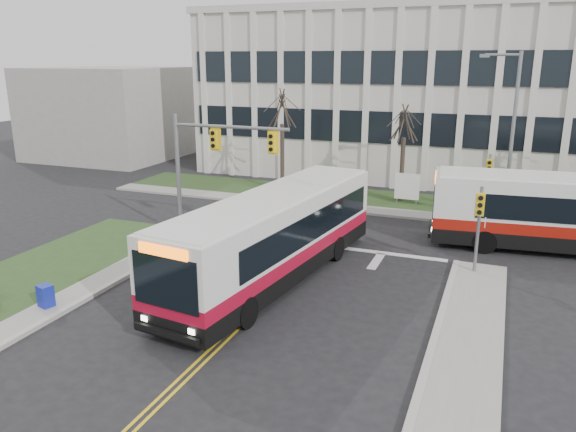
# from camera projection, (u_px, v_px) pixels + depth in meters

# --- Properties ---
(ground) EXTENTS (120.00, 120.00, 0.00)m
(ground) POSITION_uv_depth(u_px,v_px,m) (250.00, 314.00, 20.08)
(ground) COLOR black
(ground) RESTS_ON ground
(sidewalk_cross) EXTENTS (44.00, 1.60, 0.14)m
(sidewalk_cross) POSITION_uv_depth(u_px,v_px,m) (443.00, 218.00, 31.93)
(sidewalk_cross) COLOR #9E9B93
(sidewalk_cross) RESTS_ON ground
(building_lawn) EXTENTS (44.00, 5.00, 0.12)m
(building_lawn) POSITION_uv_depth(u_px,v_px,m) (448.00, 206.00, 34.44)
(building_lawn) COLOR #28421C
(building_lawn) RESTS_ON ground
(office_building) EXTENTS (40.00, 16.00, 12.00)m
(office_building) POSITION_uv_depth(u_px,v_px,m) (471.00, 96.00, 43.57)
(office_building) COLOR beige
(office_building) RESTS_ON ground
(building_annex) EXTENTS (12.00, 12.00, 8.00)m
(building_annex) POSITION_uv_depth(u_px,v_px,m) (113.00, 112.00, 51.39)
(building_annex) COLOR #9E9B93
(building_annex) RESTS_ON ground
(mast_arm_signal) EXTENTS (6.11, 0.38, 6.20)m
(mast_arm_signal) POSITION_uv_depth(u_px,v_px,m) (206.00, 156.00, 27.30)
(mast_arm_signal) COLOR slate
(mast_arm_signal) RESTS_ON ground
(signal_pole_near) EXTENTS (0.34, 0.39, 3.80)m
(signal_pole_near) POSITION_uv_depth(u_px,v_px,m) (479.00, 218.00, 23.05)
(signal_pole_near) COLOR slate
(signal_pole_near) RESTS_ON ground
(signal_pole_far) EXTENTS (0.34, 0.39, 3.80)m
(signal_pole_far) POSITION_uv_depth(u_px,v_px,m) (488.00, 178.00, 30.67)
(signal_pole_far) COLOR slate
(signal_pole_far) RESTS_ON ground
(streetlight) EXTENTS (2.15, 0.25, 9.20)m
(streetlight) POSITION_uv_depth(u_px,v_px,m) (510.00, 128.00, 30.36)
(streetlight) COLOR slate
(streetlight) RESTS_ON ground
(directory_sign) EXTENTS (1.50, 0.12, 2.00)m
(directory_sign) POSITION_uv_depth(u_px,v_px,m) (407.00, 187.00, 34.56)
(directory_sign) COLOR slate
(directory_sign) RESTS_ON ground
(tree_left) EXTENTS (1.80, 1.80, 7.70)m
(tree_left) POSITION_uv_depth(u_px,v_px,m) (282.00, 110.00, 36.81)
(tree_left) COLOR #42352B
(tree_left) RESTS_ON ground
(tree_mid) EXTENTS (1.80, 1.80, 6.82)m
(tree_mid) POSITION_uv_depth(u_px,v_px,m) (404.00, 125.00, 34.35)
(tree_mid) COLOR #42352B
(tree_mid) RESTS_ON ground
(bus_main) EXTENTS (4.55, 13.54, 3.54)m
(bus_main) POSITION_uv_depth(u_px,v_px,m) (274.00, 239.00, 22.78)
(bus_main) COLOR silver
(bus_main) RESTS_ON ground
(newspaper_box_blue) EXTENTS (0.61, 0.58, 0.95)m
(newspaper_box_blue) POSITION_uv_depth(u_px,v_px,m) (46.00, 298.00, 20.33)
(newspaper_box_blue) COLOR #162298
(newspaper_box_blue) RESTS_ON ground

